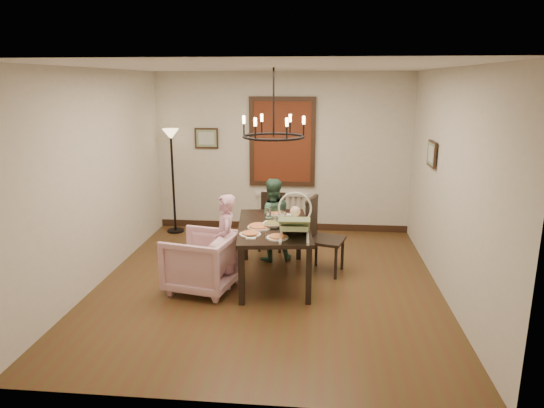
% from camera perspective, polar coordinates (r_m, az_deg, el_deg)
% --- Properties ---
extents(room_shell, '(4.51, 5.00, 2.81)m').
position_cam_1_polar(room_shell, '(6.51, -0.20, 3.34)').
color(room_shell, '#473518').
rests_on(room_shell, ground).
extents(dining_table, '(1.12, 1.75, 0.77)m').
position_cam_1_polar(dining_table, '(6.48, 0.18, -3.22)').
color(dining_table, black).
rests_on(dining_table, room_shell).
extents(chair_far, '(0.43, 0.43, 0.90)m').
position_cam_1_polar(chair_far, '(7.74, -0.09, -2.12)').
color(chair_far, black).
rests_on(chair_far, room_shell).
extents(chair_right, '(0.59, 0.59, 1.08)m').
position_cam_1_polar(chair_right, '(6.81, 6.39, -3.73)').
color(chair_right, black).
rests_on(chair_right, room_shell).
extents(armchair, '(0.98, 0.97, 0.75)m').
position_cam_1_polar(armchair, '(6.35, -8.30, -6.73)').
color(armchair, '#D4A2B4').
rests_on(armchair, room_shell).
extents(elderly_woman, '(0.33, 0.42, 1.03)m').
position_cam_1_polar(elderly_woman, '(6.35, -5.47, -5.32)').
color(elderly_woman, '#D294AE').
rests_on(elderly_woman, room_shell).
extents(seated_man, '(0.60, 0.52, 1.04)m').
position_cam_1_polar(seated_man, '(7.25, -0.05, -2.68)').
color(seated_man, '#385E48').
rests_on(seated_man, room_shell).
extents(baby_bouncer, '(0.45, 0.61, 0.39)m').
position_cam_1_polar(baby_bouncer, '(5.88, 2.67, -2.20)').
color(baby_bouncer, '#B2D08F').
rests_on(baby_bouncer, dining_table).
extents(salad_bowl, '(0.30, 0.30, 0.07)m').
position_cam_1_polar(salad_bowl, '(6.35, 0.05, -2.44)').
color(salad_bowl, white).
rests_on(salad_bowl, dining_table).
extents(pizza_platter, '(0.31, 0.31, 0.04)m').
position_cam_1_polar(pizza_platter, '(6.32, -1.50, -2.67)').
color(pizza_platter, tan).
rests_on(pizza_platter, dining_table).
extents(drinking_glass, '(0.07, 0.07, 0.14)m').
position_cam_1_polar(drinking_glass, '(6.35, 0.39, -2.12)').
color(drinking_glass, silver).
rests_on(drinking_glass, dining_table).
extents(window_blinds, '(1.00, 0.03, 1.40)m').
position_cam_1_polar(window_blinds, '(8.54, 1.21, 7.31)').
color(window_blinds, '#592611').
rests_on(window_blinds, room_shell).
extents(radiator, '(0.92, 0.12, 0.62)m').
position_cam_1_polar(radiator, '(8.80, 1.18, -0.78)').
color(radiator, silver).
rests_on(radiator, room_shell).
extents(picture_back, '(0.42, 0.03, 0.36)m').
position_cam_1_polar(picture_back, '(8.75, -7.71, 7.68)').
color(picture_back, black).
rests_on(picture_back, room_shell).
extents(picture_right, '(0.03, 0.42, 0.36)m').
position_cam_1_polar(picture_right, '(7.14, 18.29, 5.62)').
color(picture_right, black).
rests_on(picture_right, room_shell).
extents(floor_lamp, '(0.30, 0.30, 1.80)m').
position_cam_1_polar(floor_lamp, '(8.70, -11.55, 2.48)').
color(floor_lamp, black).
rests_on(floor_lamp, room_shell).
extents(chandelier, '(0.80, 0.80, 0.04)m').
position_cam_1_polar(chandelier, '(6.22, 0.19, 7.94)').
color(chandelier, black).
rests_on(chandelier, room_shell).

